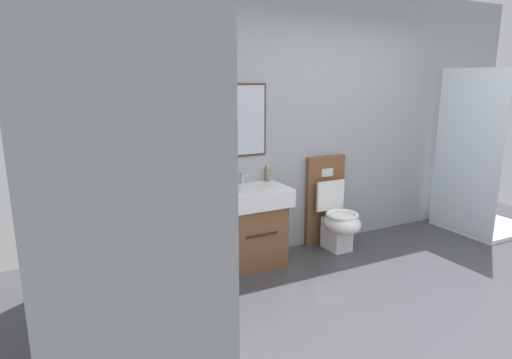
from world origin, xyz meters
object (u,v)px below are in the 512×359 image
Objects in this scene: vanity_sink_left at (146,241)px; toilet at (333,214)px; toothbrush_cup at (107,194)px; vanity_sink_right at (251,224)px; shower_tray at (478,199)px; soap_dispenser at (268,174)px.

toilet is (2.05, 0.01, -0.05)m from vanity_sink_left.
toothbrush_cup is (-0.28, 0.17, 0.43)m from vanity_sink_left.
shower_tray is (2.91, -0.35, -0.02)m from vanity_sink_right.
vanity_sink_right is 0.41× the size of shower_tray.
toothbrush_cup is (-2.32, 0.16, 0.48)m from toilet.
vanity_sink_left is at bearing -179.70° from toilet.
toilet is 0.51× the size of shower_tray.
toothbrush_cup reaches higher than vanity_sink_right.
toothbrush_cup reaches higher than soap_dispenser.
toothbrush_cup is at bearing 172.57° from vanity_sink_right.
toothbrush_cup is 0.11× the size of shower_tray.
toilet reaches higher than vanity_sink_left.
toilet is at bearing 169.23° from shower_tray.
toilet is at bearing -3.96° from toothbrush_cup.
vanity_sink_left is 3.85× the size of toothbrush_cup.
soap_dispenser is (0.28, 0.18, 0.44)m from vanity_sink_right.
toothbrush_cup is (-1.32, 0.17, 0.43)m from vanity_sink_right.
shower_tray is (2.63, -0.53, -0.46)m from soap_dispenser.
soap_dispenser is at bearing 32.50° from vanity_sink_right.
shower_tray reaches higher than vanity_sink_right.
toilet is 1.94m from shower_tray.
shower_tray is at bearing -6.88° from vanity_sink_right.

